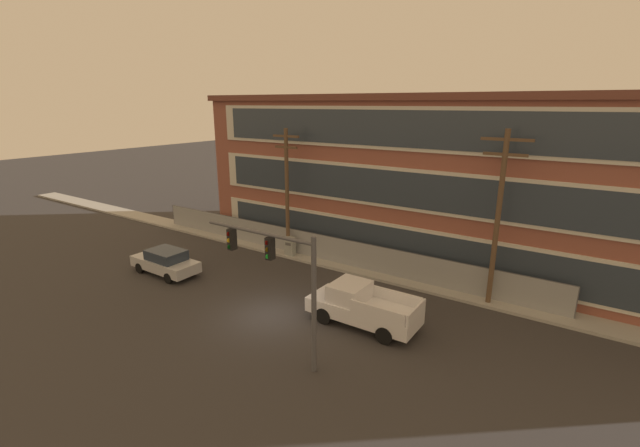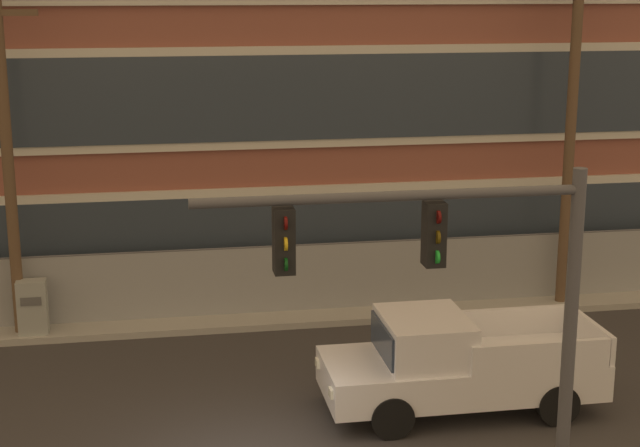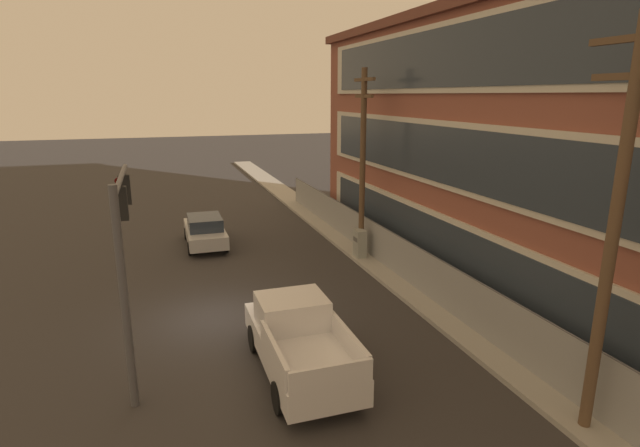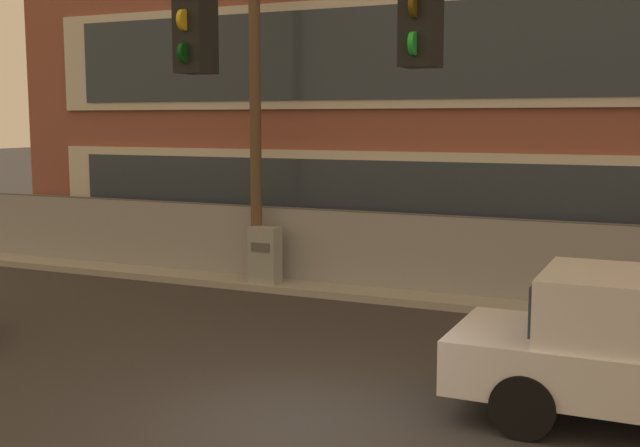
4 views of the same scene
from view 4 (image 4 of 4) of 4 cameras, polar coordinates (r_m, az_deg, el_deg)
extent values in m
plane|color=#333030|center=(10.40, -1.83, -14.24)|extent=(160.00, 160.00, 0.00)
cube|color=#9E9B93|center=(17.30, 9.52, -5.25)|extent=(80.00, 1.81, 0.16)
cube|color=gray|center=(17.92, 2.31, -2.02)|extent=(29.87, 0.04, 1.82)
cylinder|color=#4C4C51|center=(17.80, 2.33, 0.87)|extent=(29.87, 0.05, 0.05)
cube|color=black|center=(6.51, 7.21, 14.91)|extent=(0.28, 0.32, 0.90)
cylinder|color=#503E08|center=(6.34, 6.71, 15.12)|extent=(0.04, 0.18, 0.18)
cylinder|color=green|center=(6.31, 6.67, 12.60)|extent=(0.04, 0.18, 0.18)
cube|color=black|center=(7.40, -8.86, 13.97)|extent=(0.28, 0.32, 0.90)
cylinder|color=gold|center=(7.25, -9.66, 14.09)|extent=(0.04, 0.18, 0.18)
cylinder|color=#0A4011|center=(7.22, -9.61, 11.88)|extent=(0.04, 0.18, 0.18)
cube|color=silver|center=(10.73, 19.83, -5.51)|extent=(1.59, 1.90, 0.84)
cube|color=#283342|center=(10.82, 15.51, -5.24)|extent=(0.06, 1.69, 0.63)
cylinder|color=black|center=(10.22, 14.25, -12.47)|extent=(0.80, 0.26, 0.80)
cylinder|color=black|center=(12.01, 15.89, -9.51)|extent=(0.80, 0.26, 0.80)
cube|color=white|center=(10.52, 8.69, -9.15)|extent=(0.06, 0.24, 0.16)
cube|color=white|center=(11.87, 10.60, -7.28)|extent=(0.06, 0.24, 0.16)
cylinder|color=brown|center=(18.29, -4.63, 8.83)|extent=(0.26, 0.26, 8.61)
cube|color=#939993|center=(18.22, -3.93, -2.49)|extent=(0.66, 0.43, 1.43)
cube|color=#515151|center=(17.98, -4.28, -1.70)|extent=(0.46, 0.02, 0.20)
camera|label=1|loc=(12.12, 150.76, 25.16)|focal=24.00mm
camera|label=2|loc=(9.54, -116.84, 23.08)|focal=55.00mm
camera|label=3|loc=(14.33, 85.54, 15.37)|focal=28.00mm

